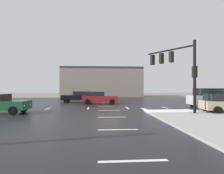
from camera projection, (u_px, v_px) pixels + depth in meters
ground_plane at (108, 108)px, 19.28m from camera, size 120.00×120.00×0.00m
road_asphalt at (108, 108)px, 19.28m from camera, size 44.00×44.00×0.02m
snow_strip_curbside at (170, 111)px, 15.65m from camera, size 4.00×1.60×0.06m
lane_markings at (121, 109)px, 17.99m from camera, size 36.15×36.15×0.01m
traffic_signal_mast at (177, 65)px, 15.91m from camera, size 2.67×4.38×5.68m
strip_building_background at (102, 82)px, 45.19m from camera, size 18.45×8.00×6.86m
sedan_red at (99, 97)px, 24.45m from camera, size 4.55×2.04×1.58m
sedan_black at (79, 96)px, 27.29m from camera, size 4.55×2.04×1.58m
suv_silver at (212, 97)px, 19.80m from camera, size 4.88×2.27×2.03m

